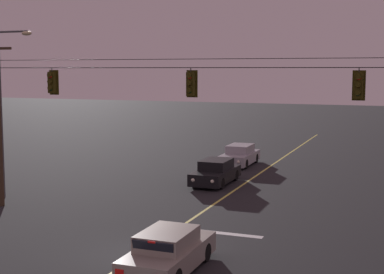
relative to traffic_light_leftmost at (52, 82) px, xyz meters
name	(u,v)px	position (x,y,z in m)	size (l,w,h in m)	color
ground_plane	(138,255)	(6.40, -4.27, -5.97)	(180.00, 180.00, 0.00)	black
lane_centre_stripe	(227,196)	(6.40, 6.02, -5.97)	(0.14, 60.00, 0.01)	#D1C64C
stop_bar_paint	(222,233)	(8.30, -0.58, -5.97)	(3.40, 0.36, 0.01)	silver
signal_span_assembly	(183,127)	(6.40, 0.02, -1.80)	(20.84, 0.32, 8.03)	#423021
traffic_light_leftmost	(52,82)	(0.00, 0.00, 0.00)	(0.48, 0.41, 1.22)	black
traffic_light_left_inner	(191,84)	(6.73, 0.00, 0.00)	(0.48, 0.41, 1.22)	black
traffic_light_centre	(358,85)	(13.37, 0.00, 0.00)	(0.48, 0.41, 1.22)	black
car_waiting_near_lane	(168,252)	(8.04, -5.37, -5.32)	(1.80, 4.33, 1.39)	gray
car_oncoming_lead	(216,172)	(4.83, 8.84, -5.32)	(1.80, 4.42, 1.39)	black
car_oncoming_trailing	(240,156)	(4.29, 15.58, -5.32)	(1.80, 4.42, 1.39)	#A5A5AD
street_lamp_corner	(5,99)	(-3.93, 1.57, -0.89)	(2.11, 0.30, 8.52)	#4C4F54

